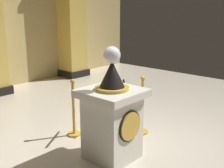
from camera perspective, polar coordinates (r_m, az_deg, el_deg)
ground_plane at (r=4.90m, az=0.42°, el=-11.30°), size 10.83×10.83×0.00m
pedestal_clock at (r=4.25m, az=0.05°, el=-6.20°), size 0.80×0.80×1.63m
stanchion_near at (r=5.18m, az=5.72°, el=-5.62°), size 0.24×0.24×1.02m
stanchion_far at (r=5.12m, az=-7.29°, el=-6.08°), size 0.24×0.24×0.99m
velvet_rope at (r=4.98m, az=-0.76°, el=-1.15°), size 0.86×0.86×0.22m
column_right at (r=9.38m, az=-7.77°, el=12.91°), size 0.79×0.79×3.79m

